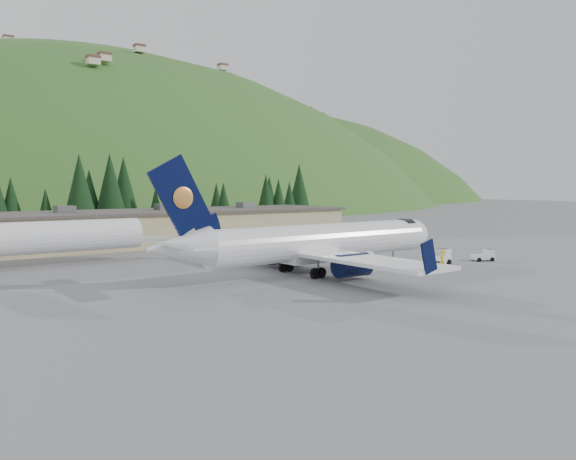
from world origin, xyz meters
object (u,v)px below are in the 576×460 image
Objects in this scene: airliner at (316,243)px; terminal_building at (134,227)px; ramp_worker at (442,259)px; baggage_tug_b at (484,256)px; second_airliner at (12,238)px; baggage_tug_a at (438,258)px.

airliner is 38.21m from terminal_building.
ramp_worker is (13.38, -5.33, -2.11)m from airliner.
baggage_tug_b is at bearing 166.57° from ramp_worker.
ramp_worker is at bearing -36.24° from second_airliner.
second_airliner is 14.26× the size of ramp_worker.
baggage_tug_a is 0.05× the size of terminal_building.
second_airliner is 9.61× the size of baggage_tug_b.
second_airliner is 53.33m from baggage_tug_b.
baggage_tug_b is at bearing -13.36° from baggage_tug_a.
terminal_building is (19.91, 16.00, -0.70)m from second_airliner.
airliner is 12.09× the size of baggage_tug_b.
airliner is 0.49× the size of terminal_building.
second_airliner is at bearing 143.05° from baggage_tug_a.
ramp_worker reaches higher than baggage_tug_a.
second_airliner is at bearing -53.97° from ramp_worker.
ramp_worker reaches higher than baggage_tug_b.
baggage_tug_a is at bearing -33.13° from second_airliner.
airliner is 22.82m from baggage_tug_b.
terminal_building is at bearing -85.88° from ramp_worker.
airliner is at bearing -84.00° from terminal_building.
terminal_building is (-3.99, 38.00, -0.45)m from airliner.
terminal_building is at bearing 96.01° from airliner.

